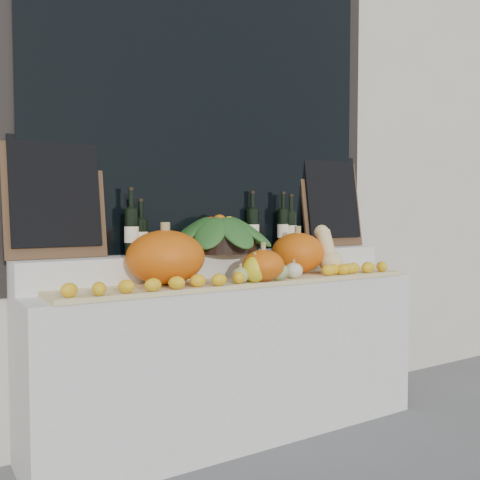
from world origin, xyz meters
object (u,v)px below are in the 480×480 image
object	(u,v)px
pumpkin_right	(298,253)
wine_bottle_tall	(252,229)
butternut_squash	(328,253)
pumpkin_left	(165,257)
produce_bowl	(219,234)

from	to	relation	value
pumpkin_right	wine_bottle_tall	bearing A→B (deg)	129.99
pumpkin_right	wine_bottle_tall	world-z (taller)	wine_bottle_tall
butternut_squash	wine_bottle_tall	distance (m)	0.49
pumpkin_left	butternut_squash	bearing A→B (deg)	-2.17
pumpkin_left	pumpkin_right	bearing A→B (deg)	2.89
pumpkin_right	produce_bowl	world-z (taller)	produce_bowl
butternut_squash	produce_bowl	world-z (taller)	produce_bowl
pumpkin_left	produce_bowl	size ratio (longest dim) A/B	0.61
butternut_squash	pumpkin_left	bearing A→B (deg)	177.83
produce_bowl	butternut_squash	bearing A→B (deg)	-21.13
pumpkin_right	butternut_squash	size ratio (longest dim) A/B	1.10
pumpkin_right	butternut_squash	xyz separation A→B (m)	(0.17, -0.08, 0.00)
pumpkin_left	butternut_squash	size ratio (longest dim) A/B	1.38
pumpkin_left	produce_bowl	distance (m)	0.49
butternut_squash	wine_bottle_tall	bearing A→B (deg)	139.18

